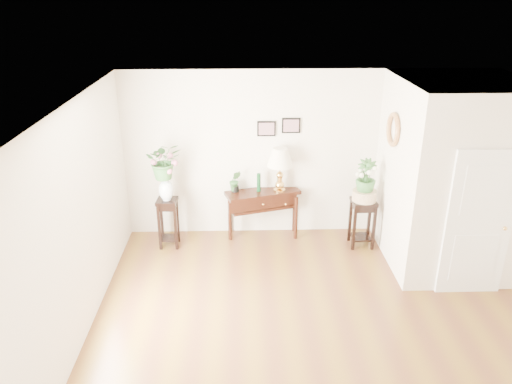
{
  "coord_description": "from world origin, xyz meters",
  "views": [
    {
      "loc": [
        -1.06,
        -5.11,
        4.02
      ],
      "look_at": [
        -0.86,
        1.3,
        1.34
      ],
      "focal_mm": 35.0,
      "sensor_mm": 36.0,
      "label": 1
    }
  ],
  "objects_px": {
    "table_lamp": "(280,171)",
    "plant_stand_b": "(362,223)",
    "console_table": "(263,213)",
    "plant_stand_a": "(169,223)"
  },
  "relations": [
    {
      "from": "console_table",
      "to": "table_lamp",
      "type": "relative_size",
      "value": 1.63
    },
    {
      "from": "console_table",
      "to": "plant_stand_a",
      "type": "relative_size",
      "value": 1.49
    },
    {
      "from": "table_lamp",
      "to": "plant_stand_b",
      "type": "relative_size",
      "value": 0.94
    },
    {
      "from": "console_table",
      "to": "table_lamp",
      "type": "distance_m",
      "value": 0.81
    },
    {
      "from": "plant_stand_b",
      "to": "plant_stand_a",
      "type": "bearing_deg",
      "value": 178.6
    },
    {
      "from": "plant_stand_a",
      "to": "console_table",
      "type": "bearing_deg",
      "value": 11.72
    },
    {
      "from": "table_lamp",
      "to": "plant_stand_b",
      "type": "bearing_deg",
      "value": -16.69
    },
    {
      "from": "table_lamp",
      "to": "plant_stand_b",
      "type": "xyz_separation_m",
      "value": [
        1.33,
        -0.4,
        -0.77
      ]
    },
    {
      "from": "console_table",
      "to": "plant_stand_a",
      "type": "xyz_separation_m",
      "value": [
        -1.55,
        -0.32,
        0.0
      ]
    },
    {
      "from": "table_lamp",
      "to": "plant_stand_a",
      "type": "xyz_separation_m",
      "value": [
        -1.83,
        -0.32,
        -0.76
      ]
    }
  ]
}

